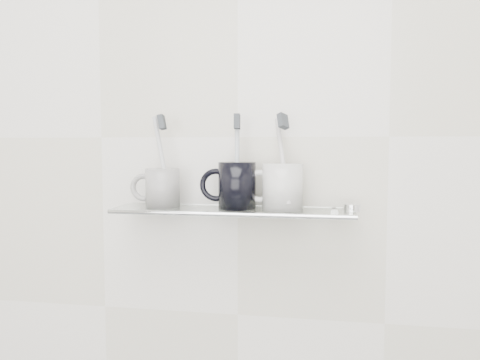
% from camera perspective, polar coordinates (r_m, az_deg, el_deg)
% --- Properties ---
extents(wall_back, '(2.50, 0.00, 2.50)m').
position_cam_1_polar(wall_back, '(1.03, -0.29, 5.26)').
color(wall_back, silver).
rests_on(wall_back, ground).
extents(shelf_glass, '(0.50, 0.12, 0.01)m').
position_cam_1_polar(shelf_glass, '(0.98, -0.92, -3.73)').
color(shelf_glass, silver).
rests_on(shelf_glass, wall_back).
extents(shelf_rail, '(0.50, 0.01, 0.01)m').
position_cam_1_polar(shelf_rail, '(0.92, -1.56, -4.21)').
color(shelf_rail, silver).
rests_on(shelf_rail, shelf_glass).
extents(bracket_left, '(0.02, 0.03, 0.02)m').
position_cam_1_polar(bracket_left, '(1.08, -11.46, -3.63)').
color(bracket_left, silver).
rests_on(bracket_left, wall_back).
extents(bracket_right, '(0.02, 0.03, 0.02)m').
position_cam_1_polar(bracket_right, '(1.01, 11.41, -4.19)').
color(bracket_right, silver).
rests_on(bracket_right, wall_back).
extents(mug_left, '(0.08, 0.08, 0.08)m').
position_cam_1_polar(mug_left, '(1.02, -9.41, -0.94)').
color(mug_left, white).
rests_on(mug_left, shelf_glass).
extents(mug_left_handle, '(0.06, 0.01, 0.06)m').
position_cam_1_polar(mug_left_handle, '(1.03, -11.65, -0.89)').
color(mug_left_handle, white).
rests_on(mug_left_handle, mug_left).
extents(toothbrush_left, '(0.05, 0.03, 0.19)m').
position_cam_1_polar(toothbrush_left, '(1.01, -9.45, 2.45)').
color(toothbrush_left, '#BDBDBD').
rests_on(toothbrush_left, mug_left).
extents(bristles_left, '(0.02, 0.03, 0.03)m').
position_cam_1_polar(bristles_left, '(1.01, -9.51, 6.97)').
color(bristles_left, '#34383D').
rests_on(bristles_left, toothbrush_left).
extents(mug_center, '(0.08, 0.08, 0.10)m').
position_cam_1_polar(mug_center, '(0.98, -0.36, -0.66)').
color(mug_center, black).
rests_on(mug_center, shelf_glass).
extents(mug_center_handle, '(0.07, 0.01, 0.07)m').
position_cam_1_polar(mug_center_handle, '(0.98, -2.95, -0.62)').
color(mug_center_handle, black).
rests_on(mug_center_handle, mug_center).
extents(toothbrush_center, '(0.01, 0.03, 0.19)m').
position_cam_1_polar(toothbrush_center, '(0.97, -0.36, 2.43)').
color(toothbrush_center, silver).
rests_on(toothbrush_center, mug_center).
extents(bristles_center, '(0.01, 0.03, 0.03)m').
position_cam_1_polar(bristles_center, '(0.97, -0.36, 7.15)').
color(bristles_center, '#34383D').
rests_on(bristles_center, toothbrush_center).
extents(mug_right, '(0.09, 0.09, 0.09)m').
position_cam_1_polar(mug_right, '(0.96, 5.21, -0.81)').
color(mug_right, silver).
rests_on(mug_right, shelf_glass).
extents(mug_right_handle, '(0.07, 0.01, 0.07)m').
position_cam_1_polar(mug_right_handle, '(0.97, 2.38, -0.77)').
color(mug_right_handle, silver).
rests_on(mug_right_handle, mug_right).
extents(toothbrush_right, '(0.04, 0.09, 0.18)m').
position_cam_1_polar(toothbrush_right, '(0.96, 5.23, 2.39)').
color(toothbrush_right, beige).
rests_on(toothbrush_right, mug_right).
extents(bristles_right, '(0.03, 0.03, 0.04)m').
position_cam_1_polar(bristles_right, '(0.96, 5.26, 7.16)').
color(bristles_right, '#34383D').
rests_on(bristles_right, toothbrush_right).
extents(chrome_cap, '(0.03, 0.03, 0.01)m').
position_cam_1_polar(chrome_cap, '(0.97, 13.52, -3.29)').
color(chrome_cap, silver).
rests_on(chrome_cap, shelf_glass).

